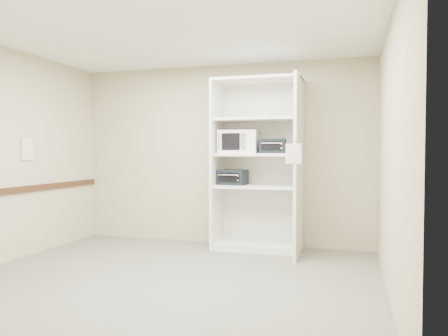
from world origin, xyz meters
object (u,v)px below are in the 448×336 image
(toaster_oven_lower, at_px, (233,177))
(shelving_unit, at_px, (261,170))
(toaster_oven_upper, at_px, (273,146))
(microwave, at_px, (239,142))

(toaster_oven_lower, bearing_deg, shelving_unit, 11.59)
(toaster_oven_upper, bearing_deg, microwave, 175.40)
(shelving_unit, distance_m, toaster_oven_lower, 0.42)
(shelving_unit, bearing_deg, toaster_oven_lower, -175.88)
(microwave, xyz_separation_m, toaster_oven_lower, (-0.08, -0.07, -0.51))
(shelving_unit, relative_size, microwave, 4.40)
(toaster_oven_upper, relative_size, toaster_oven_lower, 0.92)
(microwave, relative_size, toaster_oven_lower, 1.42)
(shelving_unit, bearing_deg, toaster_oven_upper, 10.34)
(shelving_unit, bearing_deg, microwave, 173.61)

